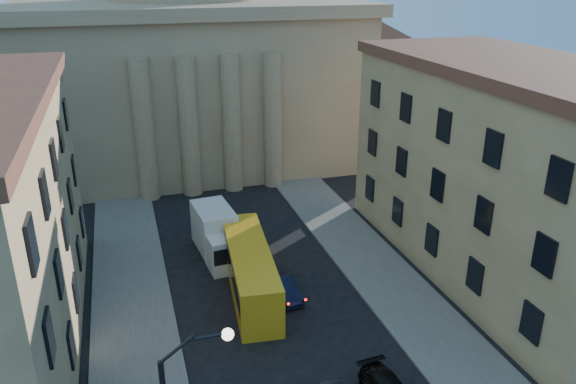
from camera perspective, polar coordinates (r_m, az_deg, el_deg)
name	(u,v)px	position (r m, az deg, el deg)	size (l,w,h in m)	color
sidewalk_left	(137,369)	(32.73, -15.05, -16.98)	(5.00, 60.00, 0.15)	#585550
sidewalk_right	(419,316)	(36.59, 13.15, -12.18)	(5.00, 60.00, 0.15)	#585550
church	(189,49)	(64.30, -10.07, 14.09)	(68.02, 28.76, 36.60)	#907758
building_right	(511,171)	(40.86, 21.71, 2.03)	(11.60, 26.60, 14.70)	tan
car_right_distant	(283,288)	(37.37, -0.48, -9.71)	(1.35, 3.88, 1.28)	black
city_bus	(250,268)	(37.49, -3.89, -7.76)	(3.63, 11.45, 3.17)	gold
box_truck	(217,236)	(42.14, -7.18, -4.41)	(3.11, 6.65, 3.54)	silver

